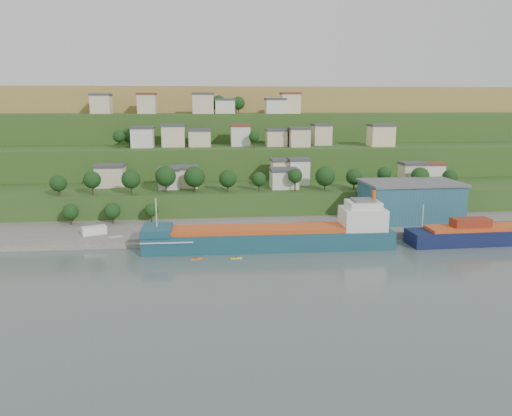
{
  "coord_description": "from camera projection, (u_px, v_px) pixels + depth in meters",
  "views": [
    {
      "loc": [
        -18.3,
        -123.86,
        39.82
      ],
      "look_at": [
        -4.22,
        15.0,
        10.4
      ],
      "focal_mm": 35.0,
      "sensor_mm": 36.0,
      "label": 1
    }
  ],
  "objects": [
    {
      "name": "caravan",
      "position": [
        94.0,
        232.0,
        146.41
      ],
      "size": [
        7.45,
        5.47,
        3.21
      ],
      "primitive_type": "cube",
      "rotation": [
        0.0,
        0.0,
        0.43
      ],
      "color": "white",
      "rests_on": "pebble_beach"
    },
    {
      "name": "dinghy",
      "position": [
        116.0,
        238.0,
        143.94
      ],
      "size": [
        4.29,
        2.86,
        0.8
      ],
      "primitive_type": "cube",
      "rotation": [
        0.0,
        0.0,
        0.37
      ],
      "color": "silver",
      "rests_on": "pebble_beach"
    },
    {
      "name": "quay",
      "position": [
        327.0,
        230.0,
        159.83
      ],
      "size": [
        220.0,
        26.0,
        4.0
      ],
      "primitive_type": "cube",
      "color": "slate",
      "rests_on": "ground"
    },
    {
      "name": "warehouse",
      "position": [
        410.0,
        201.0,
        163.8
      ],
      "size": [
        31.48,
        19.8,
        12.8
      ],
      "rotation": [
        0.0,
        0.0,
        0.03
      ],
      "color": "#215963",
      "rests_on": "quay"
    },
    {
      "name": "hillside",
      "position": [
        237.0,
        172.0,
        294.8
      ],
      "size": [
        360.0,
        210.85,
        96.0
      ],
      "color": "#284719",
      "rests_on": "ground"
    },
    {
      "name": "ground",
      "position": [
        278.0,
        258.0,
        130.59
      ],
      "size": [
        500.0,
        500.0,
        0.0
      ],
      "primitive_type": "plane",
      "color": "#485855",
      "rests_on": "ground"
    },
    {
      "name": "cargo_ship_far",
      "position": [
        506.0,
        234.0,
        145.15
      ],
      "size": [
        54.61,
        10.5,
        14.77
      ],
      "rotation": [
        0.0,
        0.0,
        0.03
      ],
      "color": "#0D133B",
      "rests_on": "ground"
    },
    {
      "name": "cargo_ship_near",
      "position": [
        277.0,
        238.0,
        139.46
      ],
      "size": [
        69.43,
        11.72,
        17.82
      ],
      "rotation": [
        0.0,
        0.0,
        -0.01
      ],
      "color": "#164752",
      "rests_on": "ground"
    },
    {
      "name": "kayak_yellow",
      "position": [
        236.0,
        258.0,
        130.16
      ],
      "size": [
        3.05,
        0.7,
        0.76
      ],
      "rotation": [
        0.0,
        0.0,
        0.05
      ],
      "color": "yellow",
      "rests_on": "ground"
    },
    {
      "name": "pebble_beach",
      "position": [
        82.0,
        241.0,
        146.58
      ],
      "size": [
        40.0,
        18.0,
        2.4
      ],
      "primitive_type": "cube",
      "color": "slate",
      "rests_on": "ground"
    },
    {
      "name": "kayak_orange",
      "position": [
        197.0,
        258.0,
        129.55
      ],
      "size": [
        3.29,
        1.61,
        0.82
      ],
      "rotation": [
        0.0,
        0.0,
        0.33
      ],
      "color": "orange",
      "rests_on": "ground"
    }
  ]
}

